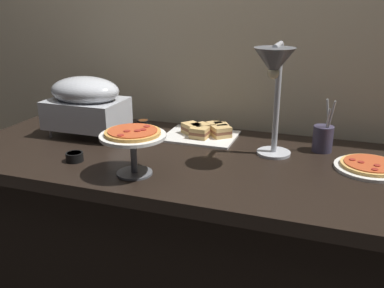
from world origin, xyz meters
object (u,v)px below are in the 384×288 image
Objects in this scene: pizza_plate_front at (370,166)px; pizza_plate_center at (133,139)px; utensil_holder at (323,138)px; chafing_dish at (86,103)px; heat_lamp at (274,74)px; sauce_cup_far at (75,157)px; sandwich_platter at (205,132)px; sauce_cup_near at (143,124)px.

pizza_plate_front is 0.90m from pizza_plate_center.
utensil_holder is (-0.18, 0.15, 0.05)m from pizza_plate_front.
chafing_dish is 0.91m from heat_lamp.
sauce_cup_far is at bearing -66.35° from chafing_dish.
utensil_holder is (0.53, -0.02, 0.03)m from sandwich_platter.
sauce_cup_near is at bearing 157.33° from heat_lamp.
heat_lamp is 0.81m from sauce_cup_near.
pizza_plate_front is 1.09× the size of pizza_plate_center.
sauce_cup_far is at bearing -96.94° from sauce_cup_near.
pizza_plate_center is 0.31m from sauce_cup_far.
sandwich_platter reaches higher than pizza_plate_front.
sauce_cup_far is at bearing -130.46° from sandwich_platter.
pizza_plate_center reaches higher than sandwich_platter.
pizza_plate_center is at bearing -142.87° from utensil_holder.
sandwich_platter is 0.34m from sauce_cup_near.
chafing_dish is 5.98× the size of sauce_cup_near.
heat_lamp is 1.92× the size of pizza_plate_center.
pizza_plate_front is 1.15m from sauce_cup_far.
heat_lamp is at bearing -168.59° from pizza_plate_front.
pizza_plate_front is (1.25, -0.03, -0.14)m from chafing_dish.
heat_lamp is 0.57m from pizza_plate_center.
chafing_dish reaches higher than sauce_cup_far.
chafing_dish is 0.38m from sauce_cup_far.
utensil_holder reaches higher than pizza_plate_center.
sauce_cup_far is at bearing -154.18° from utensil_holder.
sandwich_platter is at bearing -6.54° from sauce_cup_near.
heat_lamp is 2.02× the size of utensil_holder.
pizza_plate_center is 4.12× the size of sauce_cup_near.
chafing_dish is 1.53× the size of utensil_holder.
pizza_plate_center reaches higher than sauce_cup_near.
chafing_dish is at bearing -173.32° from utensil_holder.
sauce_cup_near is at bearing 168.81° from pizza_plate_front.
utensil_holder is (0.93, 0.45, 0.04)m from sauce_cup_far.
pizza_plate_front is 4.50× the size of sauce_cup_near.
chafing_dish is 0.57m from sandwich_platter.
sauce_cup_far is (-0.40, -0.47, -0.00)m from sandwich_platter.
sauce_cup_far is (-1.11, -0.30, 0.01)m from pizza_plate_front.
sauce_cup_near is (-0.34, 0.04, -0.00)m from sandwich_platter.
sauce_cup_near is at bearing 41.70° from chafing_dish.
chafing_dish is at bearing 113.65° from sauce_cup_far.
sauce_cup_near is (-0.68, 0.28, -0.33)m from heat_lamp.
pizza_plate_center is at bearing -40.28° from chafing_dish.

